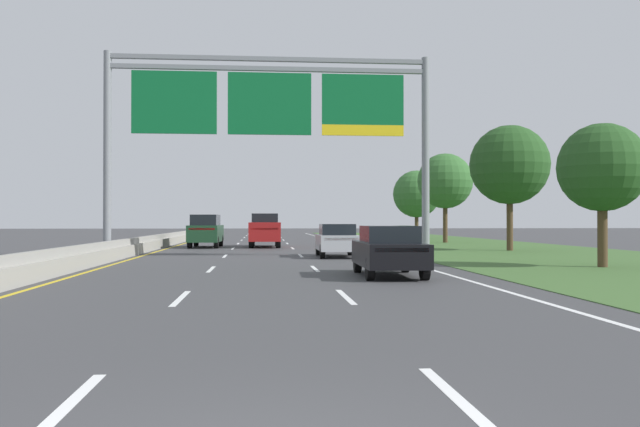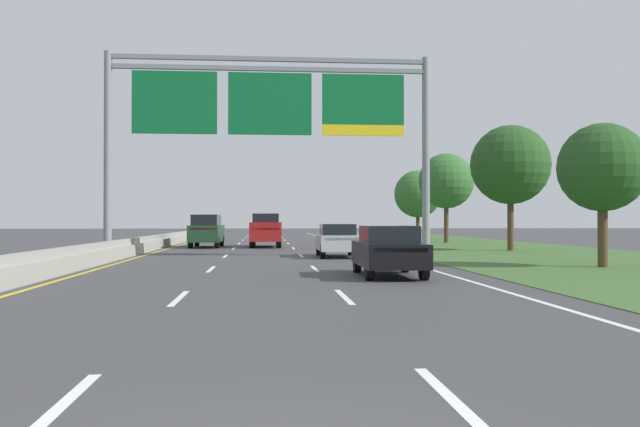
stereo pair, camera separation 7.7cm
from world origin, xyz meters
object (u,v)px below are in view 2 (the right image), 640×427
object	(u,v)px
roadside_tree_near	(602,168)
car_black_right_lane_sedan	(388,250)
roadside_tree_far	(446,181)
overhead_sign_gantry	(270,113)
car_darkgreen_left_lane_suv	(207,230)
roadside_tree_distant	(418,194)
roadside_tree_mid	(510,165)
pickup_truck_red	(266,231)
car_silver_right_lane_sedan	(337,240)

from	to	relation	value
roadside_tree_near	car_black_right_lane_sedan	bearing A→B (deg)	-159.78
car_black_right_lane_sedan	roadside_tree_far	distance (m)	33.04
overhead_sign_gantry	car_darkgreen_left_lane_suv	xyz separation A→B (m)	(-3.97, 12.87, -5.61)
overhead_sign_gantry	roadside_tree_near	distance (m)	14.51
roadside_tree_far	roadside_tree_distant	bearing A→B (deg)	86.88
overhead_sign_gantry	roadside_tree_distant	world-z (taller)	overhead_sign_gantry
roadside_tree_near	roadside_tree_mid	distance (m)	13.89
car_darkgreen_left_lane_suv	roadside_tree_mid	world-z (taller)	roadside_tree_mid
car_black_right_lane_sedan	roadside_tree_distant	size ratio (longest dim) A/B	0.67
overhead_sign_gantry	roadside_tree_near	xyz separation A→B (m)	(12.19, -7.28, -3.03)
pickup_truck_red	roadside_tree_near	world-z (taller)	roadside_tree_near
roadside_tree_mid	car_silver_right_lane_sedan	bearing A→B (deg)	-152.08
car_black_right_lane_sedan	roadside_tree_near	xyz separation A→B (m)	(8.59, 3.16, 2.86)
roadside_tree_distant	car_darkgreen_left_lane_suv	bearing A→B (deg)	-132.02
roadside_tree_distant	car_silver_right_lane_sedan	bearing A→B (deg)	-109.28
overhead_sign_gantry	pickup_truck_red	world-z (taller)	overhead_sign_gantry
overhead_sign_gantry	roadside_tree_mid	distance (m)	15.36
roadside_tree_near	roadside_tree_mid	bearing A→B (deg)	83.19
roadside_tree_mid	overhead_sign_gantry	bearing A→B (deg)	-154.97
car_black_right_lane_sedan	roadside_tree_near	size ratio (longest dim) A/B	0.83
roadside_tree_near	roadside_tree_mid	xyz separation A→B (m)	(1.64, 13.74, 1.25)
roadside_tree_far	roadside_tree_mid	bearing A→B (deg)	-90.55
car_silver_right_lane_sedan	roadside_tree_near	bearing A→B (deg)	-131.15
roadside_tree_mid	roadside_tree_near	bearing A→B (deg)	-96.81
roadside_tree_mid	roadside_tree_distant	bearing A→B (deg)	88.23
car_silver_right_lane_sedan	roadside_tree_far	xyz separation A→B (m)	(10.75, 19.84, 4.01)
roadside_tree_mid	roadside_tree_far	bearing A→B (deg)	89.45
roadside_tree_far	roadside_tree_distant	xyz separation A→B (m)	(0.70, 12.88, -0.50)
pickup_truck_red	roadside_tree_near	distance (m)	24.18
overhead_sign_gantry	car_darkgreen_left_lane_suv	distance (m)	14.59
car_silver_right_lane_sedan	roadside_tree_distant	world-z (taller)	roadside_tree_distant
pickup_truck_red	roadside_tree_near	size ratio (longest dim) A/B	1.01
roadside_tree_near	car_silver_right_lane_sedan	bearing A→B (deg)	137.86
roadside_tree_mid	roadside_tree_distant	world-z (taller)	roadside_tree_mid
car_darkgreen_left_lane_suv	roadside_tree_near	size ratio (longest dim) A/B	0.89
roadside_tree_near	roadside_tree_mid	size ratio (longest dim) A/B	0.74
car_black_right_lane_sedan	car_darkgreen_left_lane_suv	world-z (taller)	car_darkgreen_left_lane_suv
car_darkgreen_left_lane_suv	roadside_tree_near	distance (m)	25.96
roadside_tree_distant	roadside_tree_mid	bearing A→B (deg)	-91.77
roadside_tree_far	overhead_sign_gantry	bearing A→B (deg)	-124.04
overhead_sign_gantry	roadside_tree_mid	xyz separation A→B (m)	(13.83, 6.46, -1.78)
overhead_sign_gantry	car_black_right_lane_sedan	bearing A→B (deg)	-71.01
pickup_truck_red	roadside_tree_near	xyz separation A→B (m)	(12.35, -20.62, 2.61)
car_darkgreen_left_lane_suv	roadside_tree_distant	bearing A→B (deg)	-40.43
overhead_sign_gantry	roadside_tree_mid	size ratio (longest dim) A/B	2.09
pickup_truck_red	car_darkgreen_left_lane_suv	size ratio (longest dim) A/B	1.14
pickup_truck_red	car_black_right_lane_sedan	bearing A→B (deg)	-170.55
car_silver_right_lane_sedan	roadside_tree_mid	bearing A→B (deg)	-61.09
overhead_sign_gantry	car_silver_right_lane_sedan	size ratio (longest dim) A/B	3.40
roadside_tree_distant	roadside_tree_near	bearing A→B (deg)	-93.47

